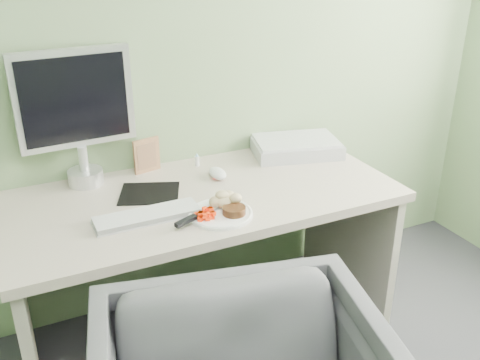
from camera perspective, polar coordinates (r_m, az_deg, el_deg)
name	(u,v)px	position (r m, az deg, el deg)	size (l,w,h in m)	color
wall_back	(166,26)	(2.37, -7.88, 15.98)	(3.50, 3.50, 0.00)	gray
desk	(204,231)	(2.30, -3.82, -5.45)	(1.60, 0.75, 0.73)	#C2B2A2
plate	(221,214)	(2.03, -2.08, -3.64)	(0.25, 0.25, 0.01)	white
steak	(234,210)	(2.01, -0.64, -3.26)	(0.09, 0.09, 0.03)	black
potato_pile	(225,198)	(2.06, -1.65, -1.98)	(0.11, 0.08, 0.06)	tan
carrot_heap	(205,212)	(1.99, -3.70, -3.41)	(0.06, 0.06, 0.04)	#FF2D05
steak_knife	(194,217)	(1.97, -4.93, -3.97)	(0.24, 0.12, 0.02)	silver
mousepad	(149,193)	(2.23, -9.63, -1.41)	(0.24, 0.21, 0.00)	black
keyboard	(147,215)	(2.03, -9.85, -3.71)	(0.39, 0.12, 0.02)	white
computer_mouse	(218,173)	(2.34, -2.41, 0.71)	(0.07, 0.12, 0.04)	white
photo_frame	(147,155)	(2.41, -9.93, 2.61)	(0.13, 0.01, 0.16)	#976E46
eyedrop_bottle	(197,160)	(2.46, -4.60, 2.14)	(0.02, 0.02, 0.06)	white
scanner	(296,147)	(2.61, 5.98, 3.48)	(0.41, 0.27, 0.06)	#AFB0B6
monitor	(76,110)	(2.29, -17.07, 7.12)	(0.48, 0.15, 0.57)	silver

